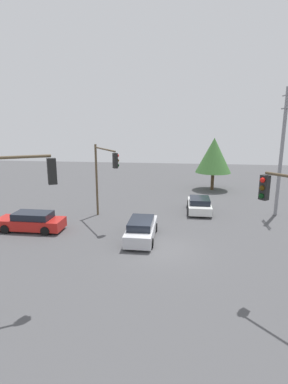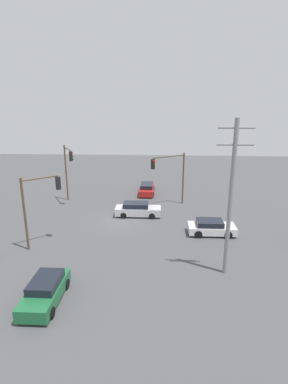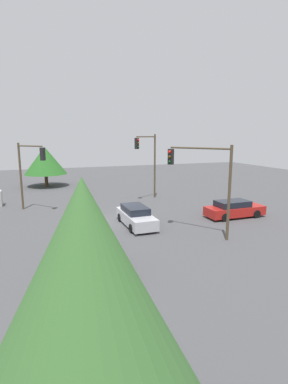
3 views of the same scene
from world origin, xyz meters
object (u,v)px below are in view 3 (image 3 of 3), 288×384
at_px(sedan_white, 98,262).
at_px(traffic_signal_main, 30,165).
at_px(sedan_red, 234,209).
at_px(sedan_silver, 136,216).
at_px(traffic_signal_aux, 203,173).
at_px(traffic_signal_cross, 148,156).

bearing_deg(sedan_white, traffic_signal_main, -78.26).
distance_m(sedan_red, traffic_signal_main, 17.40).
height_order(sedan_silver, traffic_signal_aux, traffic_signal_aux).
height_order(traffic_signal_main, traffic_signal_cross, traffic_signal_cross).
xyz_separation_m(sedan_silver, traffic_signal_aux, (3.46, 3.38, 3.42)).
distance_m(sedan_silver, traffic_signal_main, 10.63).
xyz_separation_m(sedan_white, sedan_red, (-6.24, 12.28, 0.03)).
bearing_deg(sedan_silver, traffic_signal_aux, 134.38).
relative_size(traffic_signal_main, traffic_signal_aux, 0.99).
bearing_deg(sedan_silver, sedan_red, 175.86).
bearing_deg(traffic_signal_cross, sedan_red, 84.10).
relative_size(sedan_white, traffic_signal_aux, 0.69).
xyz_separation_m(sedan_silver, traffic_signal_main, (-7.21, -7.09, 3.29)).
height_order(sedan_silver, sedan_white, sedan_silver).
height_order(sedan_silver, traffic_signal_cross, traffic_signal_cross).
xyz_separation_m(sedan_white, traffic_signal_cross, (-15.08, 8.27, 3.80)).
bearing_deg(sedan_white, traffic_signal_cross, -118.73).
xyz_separation_m(traffic_signal_main, traffic_signal_cross, (-1.04, 11.18, 0.47)).
relative_size(sedan_silver, sedan_red, 0.97).
bearing_deg(sedan_white, sedan_silver, -121.43).
height_order(traffic_signal_cross, traffic_signal_aux, traffic_signal_cross).
height_order(sedan_red, traffic_signal_cross, traffic_signal_cross).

